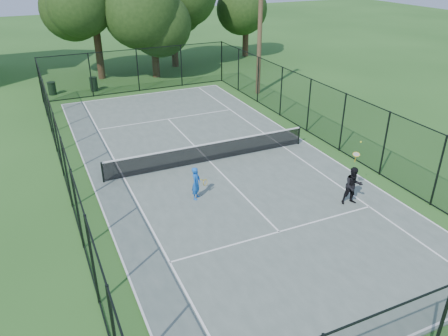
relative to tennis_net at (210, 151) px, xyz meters
name	(u,v)px	position (x,y,z in m)	size (l,w,h in m)	color
ground	(210,162)	(0.00, 0.00, -0.58)	(120.00, 120.00, 0.00)	#28541D
tennis_court	(210,162)	(0.00, 0.00, -0.55)	(11.00, 24.00, 0.06)	#55645A
tennis_net	(210,151)	(0.00, 0.00, 0.00)	(10.08, 0.08, 0.95)	black
fence	(209,133)	(0.00, 0.00, 0.92)	(13.10, 26.10, 3.00)	black
tree_near_left	(93,3)	(-1.79, 17.64, 5.04)	(7.00, 7.00, 9.13)	#332114
tree_near_mid	(152,17)	(2.26, 16.31, 4.00)	(5.69, 5.69, 7.44)	#332114
tree_near_right	(172,4)	(4.80, 19.04, 4.54)	(5.84, 5.84, 8.06)	#332114
tree_far_right	(246,14)	(12.20, 20.16, 3.23)	(4.66, 4.66, 6.16)	#332114
trash_bin_left	(52,88)	(-5.76, 14.67, -0.13)	(0.58, 0.58, 0.89)	black
trash_bin_right	(94,84)	(-2.95, 14.38, -0.08)	(0.58, 0.58, 0.99)	black
utility_pole	(260,33)	(7.49, 9.00, 3.55)	(1.40, 0.30, 8.13)	#4C3823
player_blue	(196,183)	(-1.82, -2.95, 0.17)	(0.88, 0.60, 1.38)	blue
player_black	(353,186)	(3.62, -5.88, 0.27)	(0.89, 0.88, 2.49)	black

